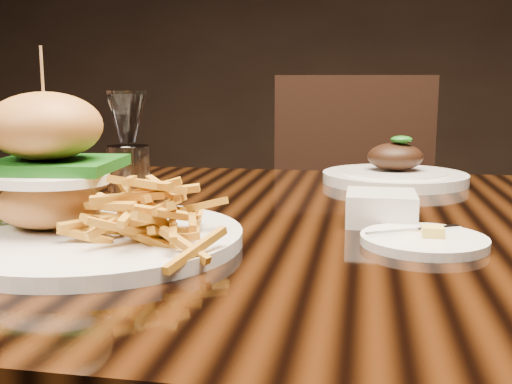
% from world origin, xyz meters
% --- Properties ---
extents(dining_table, '(1.60, 0.90, 0.75)m').
position_xyz_m(dining_table, '(0.00, 0.00, 0.67)').
color(dining_table, black).
rests_on(dining_table, ground).
extents(burger_plate, '(0.31, 0.31, 0.21)m').
position_xyz_m(burger_plate, '(-0.21, -0.17, 0.80)').
color(burger_plate, silver).
rests_on(burger_plate, dining_table).
extents(side_saucer, '(0.13, 0.13, 0.02)m').
position_xyz_m(side_saucer, '(0.15, -0.11, 0.76)').
color(side_saucer, silver).
rests_on(side_saucer, dining_table).
extents(ramekin, '(0.09, 0.09, 0.04)m').
position_xyz_m(ramekin, '(0.10, -0.01, 0.77)').
color(ramekin, silver).
rests_on(ramekin, dining_table).
extents(wine_glass, '(0.06, 0.06, 0.16)m').
position_xyz_m(wine_glass, '(-0.26, 0.07, 0.87)').
color(wine_glass, white).
rests_on(wine_glass, dining_table).
extents(water_tumbler, '(0.06, 0.06, 0.08)m').
position_xyz_m(water_tumbler, '(-0.25, 0.06, 0.79)').
color(water_tumbler, white).
rests_on(water_tumbler, dining_table).
extents(far_dish, '(0.25, 0.25, 0.08)m').
position_xyz_m(far_dish, '(0.13, 0.32, 0.77)').
color(far_dish, silver).
rests_on(far_dish, dining_table).
extents(chair_far, '(0.52, 0.52, 0.95)m').
position_xyz_m(chair_far, '(0.07, 0.89, 0.54)').
color(chair_far, black).
rests_on(chair_far, ground).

